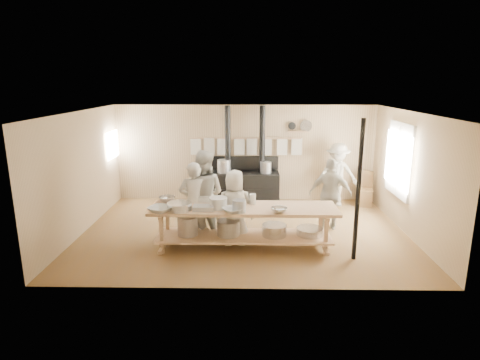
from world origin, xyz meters
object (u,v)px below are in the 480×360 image
(cook_right, at_px, (330,194))
(chair, at_px, (364,196))
(cook_center, at_px, (235,208))
(roasting_pan, at_px, (204,208))
(cook_left, at_px, (203,194))
(cook_far_left, at_px, (194,202))
(cook_by_window, at_px, (337,175))
(stove, at_px, (245,184))
(prep_table, at_px, (243,223))

(cook_right, bearing_deg, chair, -116.13)
(cook_center, relative_size, roasting_pan, 3.84)
(cook_left, bearing_deg, cook_far_left, 71.76)
(chair, bearing_deg, cook_far_left, -134.38)
(cook_right, bearing_deg, cook_by_window, -96.89)
(stove, bearing_deg, cook_by_window, -3.96)
(cook_by_window, bearing_deg, cook_left, -140.24)
(stove, distance_m, cook_far_left, 2.88)
(cook_right, relative_size, cook_by_window, 0.95)
(cook_left, xyz_separation_m, chair, (4.00, 2.28, -0.66))
(chair, distance_m, roasting_pan, 5.01)
(cook_right, height_order, cook_by_window, cook_by_window)
(prep_table, height_order, cook_left, cook_left)
(prep_table, height_order, cook_right, cook_right)
(stove, bearing_deg, chair, -2.72)
(cook_far_left, bearing_deg, cook_left, -130.22)
(cook_left, bearing_deg, chair, -134.60)
(prep_table, distance_m, roasting_pan, 0.86)
(cook_far_left, height_order, cook_by_window, cook_by_window)
(prep_table, xyz_separation_m, cook_by_window, (2.42, 2.85, 0.31))
(prep_table, distance_m, cook_left, 1.10)
(stove, relative_size, cook_by_window, 1.56)
(chair, bearing_deg, cook_right, -111.64)
(cook_far_left, xyz_separation_m, cook_center, (0.83, -0.13, -0.07))
(roasting_pan, bearing_deg, cook_left, 96.35)
(cook_right, distance_m, roasting_pan, 2.97)
(cook_center, bearing_deg, cook_by_window, -138.06)
(prep_table, relative_size, cook_right, 2.27)
(cook_far_left, distance_m, cook_by_window, 4.24)
(cook_right, height_order, roasting_pan, cook_right)
(cook_right, xyz_separation_m, cook_by_window, (0.52, 1.71, 0.04))
(cook_far_left, bearing_deg, chair, -155.02)
(cook_center, bearing_deg, cook_right, -159.56)
(cook_right, bearing_deg, cook_far_left, 25.20)
(stove, bearing_deg, cook_left, -108.95)
(cook_left, relative_size, cook_right, 1.17)
(stove, bearing_deg, cook_right, -44.66)
(stove, xyz_separation_m, prep_table, (-0.00, -3.02, -0.00))
(stove, relative_size, roasting_pan, 6.53)
(roasting_pan, bearing_deg, cook_center, 36.10)
(cook_left, height_order, cook_right, cook_left)
(cook_far_left, relative_size, cook_left, 0.90)
(cook_center, distance_m, cook_by_window, 3.70)
(cook_left, relative_size, chair, 2.07)
(stove, xyz_separation_m, cook_center, (-0.17, -2.81, 0.24))
(prep_table, distance_m, cook_right, 2.24)
(cook_center, xyz_separation_m, roasting_pan, (-0.57, -0.42, 0.13))
(roasting_pan, bearing_deg, cook_right, 26.85)
(cook_far_left, bearing_deg, prep_table, 154.92)
(stove, relative_size, prep_table, 0.72)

